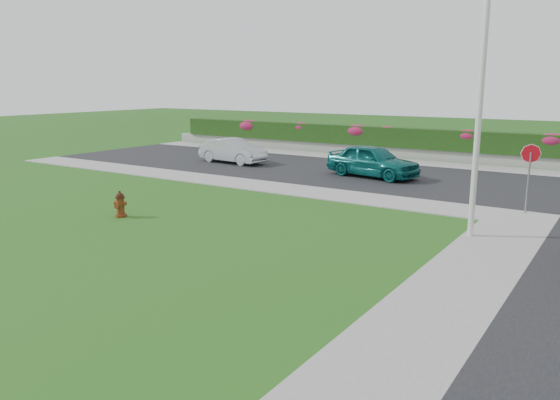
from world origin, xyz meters
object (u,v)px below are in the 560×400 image
Objects in this scene: sedan_silver at (233,151)px; utility_pole at (479,113)px; fire_hydrant at (120,205)px; stop_sign at (530,163)px; sedan_teal at (373,161)px.

utility_pole is (14.17, -7.55, 2.71)m from sedan_silver.
fire_hydrant is 12.07m from sedan_silver.
utility_pole is 4.19m from stop_sign.
fire_hydrant is at bearing -154.09° from sedan_silver.
sedan_silver is at bearing 99.52° from sedan_teal.
fire_hydrant is at bearing 172.15° from sedan_teal.
sedan_silver is 16.28m from utility_pole.
fire_hydrant is 13.02m from stop_sign.
sedan_teal is at bearing -85.73° from sedan_silver.
sedan_teal is at bearing 157.64° from stop_sign.
utility_pole is 2.98× the size of stop_sign.
sedan_silver reaches higher than fire_hydrant.
sedan_silver is at bearing 151.95° from utility_pole.
fire_hydrant is 0.22× the size of sedan_silver.
fire_hydrant is 11.76m from sedan_teal.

